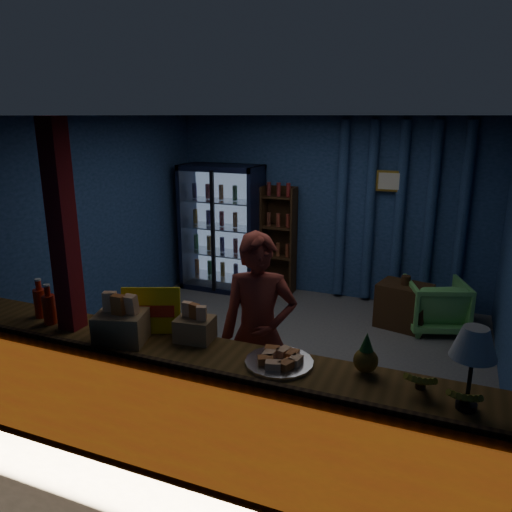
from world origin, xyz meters
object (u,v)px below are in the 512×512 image
Objects in this scene: green_chair at (435,305)px; table_lamp at (474,346)px; shopkeeper at (259,335)px; pastry_tray at (279,361)px.

table_lamp is (0.30, -3.39, 1.03)m from green_chair.
shopkeeper is 3.06m from green_chair.
green_chair is 1.49× the size of pastry_tray.
pastry_tray is at bearing -76.16° from shopkeeper.
green_chair is at bearing 74.86° from pastry_tray.
shopkeeper reaches higher than green_chair.
green_chair is 3.48m from pastry_tray.
shopkeeper reaches higher than pastry_tray.
green_chair is (1.28, 2.73, -0.54)m from shopkeeper.
table_lamp reaches higher than pastry_tray.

